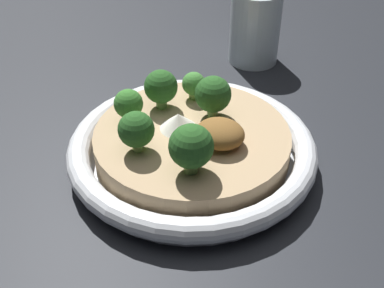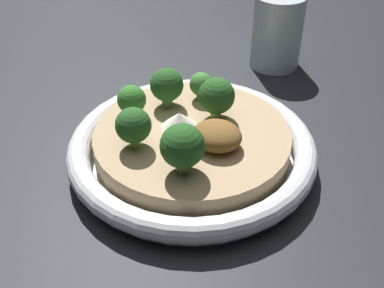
% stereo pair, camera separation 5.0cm
% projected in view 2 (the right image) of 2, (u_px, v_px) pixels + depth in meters
% --- Properties ---
extents(ground_plane, '(6.00, 6.00, 0.00)m').
position_uv_depth(ground_plane, '(192.00, 162.00, 0.51)').
color(ground_plane, '#23262B').
extents(risotto_bowl, '(0.26, 0.26, 0.04)m').
position_uv_depth(risotto_bowl, '(192.00, 147.00, 0.50)').
color(risotto_bowl, silver).
rests_on(risotto_bowl, ground_plane).
extents(cheese_sprinkle, '(0.04, 0.04, 0.02)m').
position_uv_depth(cheese_sprinkle, '(178.00, 121.00, 0.49)').
color(cheese_sprinkle, white).
rests_on(cheese_sprinkle, risotto_bowl).
extents(crispy_onion_garnish, '(0.05, 0.04, 0.02)m').
position_uv_depth(crispy_onion_garnish, '(217.00, 136.00, 0.46)').
color(crispy_onion_garnish, brown).
rests_on(crispy_onion_garnish, risotto_bowl).
extents(broccoli_front_right, '(0.04, 0.04, 0.05)m').
position_uv_depth(broccoli_front_right, '(182.00, 147.00, 0.43)').
color(broccoli_front_right, '#668E47').
rests_on(broccoli_front_right, risotto_bowl).
extents(broccoli_front, '(0.04, 0.04, 0.04)m').
position_uv_depth(broccoli_front, '(133.00, 126.00, 0.46)').
color(broccoli_front, '#84A856').
rests_on(broccoli_front, risotto_bowl).
extents(broccoli_front_left, '(0.03, 0.03, 0.04)m').
position_uv_depth(broccoli_front_left, '(132.00, 100.00, 0.49)').
color(broccoli_front_left, '#84A856').
rests_on(broccoli_front_left, risotto_bowl).
extents(broccoli_back, '(0.04, 0.04, 0.05)m').
position_uv_depth(broccoli_back, '(216.00, 96.00, 0.50)').
color(broccoli_back, '#759E4C').
rests_on(broccoli_back, risotto_bowl).
extents(broccoli_left, '(0.04, 0.04, 0.04)m').
position_uv_depth(broccoli_left, '(167.00, 85.00, 0.52)').
color(broccoli_left, '#668E47').
rests_on(broccoli_left, risotto_bowl).
extents(broccoli_back_left, '(0.03, 0.03, 0.03)m').
position_uv_depth(broccoli_back_left, '(201.00, 85.00, 0.53)').
color(broccoli_back_left, '#759E4C').
rests_on(broccoli_back_left, risotto_bowl).
extents(drinking_glass, '(0.07, 0.07, 0.10)m').
position_uv_depth(drinking_glass, '(277.00, 31.00, 0.66)').
color(drinking_glass, silver).
rests_on(drinking_glass, ground_plane).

